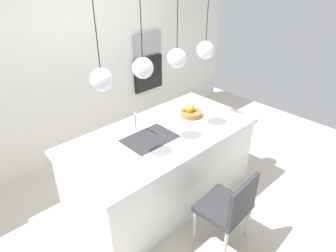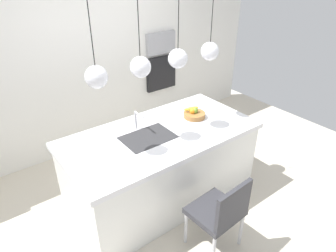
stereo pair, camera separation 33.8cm
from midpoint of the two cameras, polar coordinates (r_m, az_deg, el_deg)
floor at (r=3.89m, az=1.35°, el=-12.89°), size 6.60×6.60×0.00m
back_wall at (r=4.49m, az=-11.89°, el=11.67°), size 6.00×0.10×2.60m
kitchen_island at (r=3.60m, az=1.43°, el=-7.51°), size 2.19×1.10×0.91m
sink_basin at (r=3.26m, az=-0.84°, el=-2.32°), size 0.56×0.40×0.02m
faucet at (r=3.34m, az=-3.03°, el=1.37°), size 0.02×0.17×0.22m
fruit_bowl at (r=3.69m, az=7.58°, el=2.29°), size 0.26×0.26×0.15m
microwave at (r=4.98m, az=0.58°, el=15.41°), size 0.54×0.08×0.34m
oven at (r=5.12m, az=0.55°, el=9.97°), size 0.56×0.08×0.56m
chair_near at (r=3.06m, az=13.14°, el=-15.54°), size 0.50×0.46×0.86m
pendant_light_left at (r=2.67m, az=-9.86°, el=9.06°), size 0.20×0.20×0.80m
pendant_light_center_left at (r=2.89m, az=-1.84°, el=11.04°), size 0.20×0.20×0.80m
pendant_light_center_right at (r=3.17m, az=5.00°, el=12.55°), size 0.20×0.20×0.80m
pendant_light_right at (r=3.47m, az=10.76°, el=13.67°), size 0.20×0.20×0.80m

